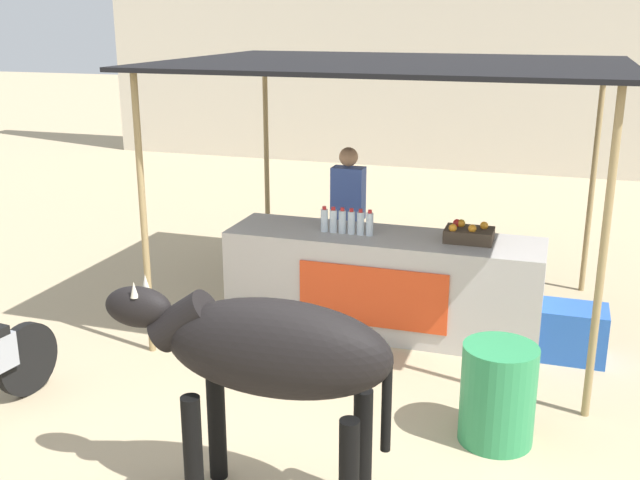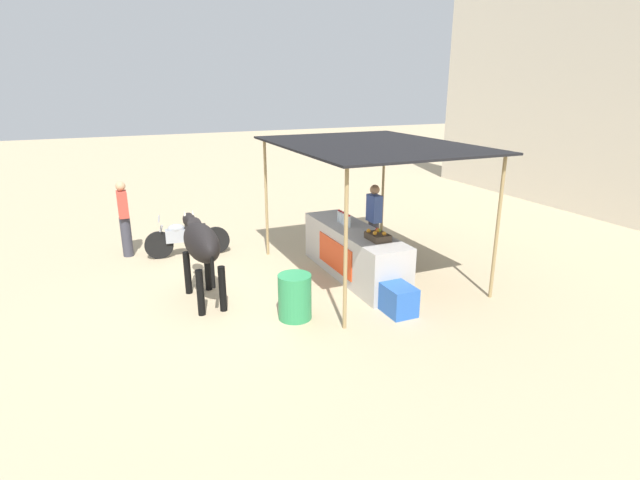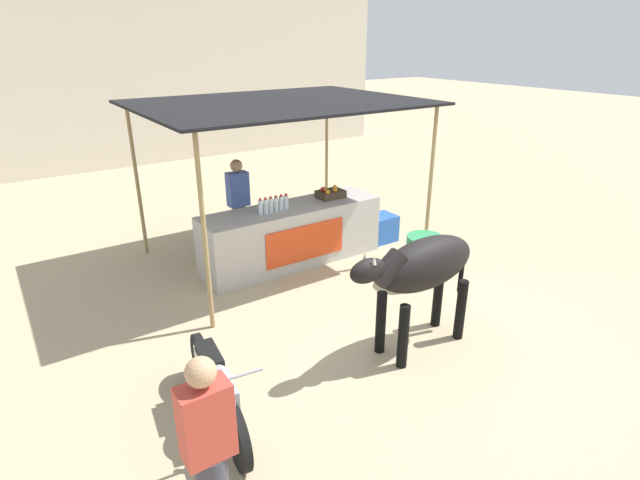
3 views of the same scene
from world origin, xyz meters
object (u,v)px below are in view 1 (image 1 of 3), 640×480
object	(u,v)px
water_barrel	(498,394)
fruit_crate	(468,234)
cow	(266,354)
vendor_behind_counter	(348,222)
cooler_box	(571,332)
stall_counter	(382,283)

from	to	relation	value
water_barrel	fruit_crate	bearing A→B (deg)	104.86
cow	vendor_behind_counter	bearing A→B (deg)	98.40
vendor_behind_counter	cooler_box	distance (m)	2.56
stall_counter	water_barrel	size ratio (longest dim) A/B	4.05
stall_counter	fruit_crate	world-z (taller)	fruit_crate
vendor_behind_counter	cooler_box	world-z (taller)	vendor_behind_counter
fruit_crate	vendor_behind_counter	distance (m)	1.54
cooler_box	water_barrel	xyz separation A→B (m)	(-0.51, -1.61, 0.13)
water_barrel	cow	xyz separation A→B (m)	(-1.28, -1.19, 0.66)
vendor_behind_counter	water_barrel	bearing A→B (deg)	-53.50
stall_counter	cow	xyz separation A→B (m)	(-0.03, -2.91, 0.55)
cooler_box	stall_counter	bearing A→B (deg)	176.85
cooler_box	cow	world-z (taller)	cow
fruit_crate	cooler_box	xyz separation A→B (m)	(0.98, -0.15, -0.79)
vendor_behind_counter	fruit_crate	bearing A→B (deg)	-27.28
stall_counter	vendor_behind_counter	size ratio (longest dim) A/B	1.82
stall_counter	water_barrel	world-z (taller)	stall_counter
vendor_behind_counter	cooler_box	xyz separation A→B (m)	(2.33, -0.85, -0.61)
stall_counter	cooler_box	bearing A→B (deg)	-3.15
water_barrel	vendor_behind_counter	bearing A→B (deg)	126.50
fruit_crate	water_barrel	xyz separation A→B (m)	(0.47, -1.77, -0.66)
cooler_box	water_barrel	bearing A→B (deg)	-107.50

